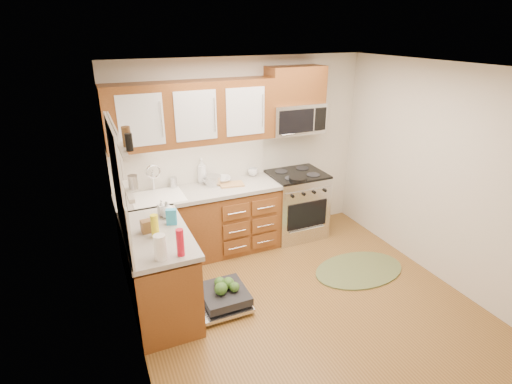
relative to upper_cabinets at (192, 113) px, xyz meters
name	(u,v)px	position (x,y,z in m)	size (l,w,h in m)	color
floor	(303,302)	(0.73, -1.57, -1.88)	(3.50, 3.50, 0.00)	brown
ceiling	(316,68)	(0.73, -1.57, 0.62)	(3.50, 3.50, 0.00)	white
wall_back	(243,152)	(0.73, 0.18, -0.62)	(3.50, 0.04, 2.50)	beige
wall_front	(452,302)	(0.73, -3.33, -0.62)	(3.50, 0.04, 2.50)	beige
wall_left	(127,233)	(-1.02, -1.57, -0.62)	(0.04, 3.50, 2.50)	beige
wall_right	(439,175)	(2.48, -1.57, -0.62)	(0.04, 3.50, 2.50)	beige
base_cabinet_back	(201,225)	(0.00, -0.12, -1.45)	(2.05, 0.60, 0.85)	#5C3114
base_cabinet_left	(160,275)	(-0.72, -1.05, -1.45)	(0.60, 1.25, 0.85)	#5C3114
countertop_back	(199,192)	(0.00, -0.14, -0.97)	(2.07, 0.64, 0.05)	#A5A097
countertop_left	(156,235)	(-0.71, -1.05, -0.97)	(0.64, 1.27, 0.05)	#A5A097
backsplash_back	(192,162)	(0.00, 0.16, -0.67)	(2.05, 0.02, 0.57)	beige
backsplash_left	(122,212)	(-1.01, -1.05, -0.67)	(0.02, 1.25, 0.57)	beige
upper_cabinets	(192,113)	(0.00, 0.00, 0.00)	(2.05, 0.35, 0.75)	#5C3114
cabinet_over_mw	(295,85)	(1.41, 0.00, 0.26)	(0.76, 0.35, 0.47)	#5C3114
range	(296,204)	(1.41, -0.15, -1.40)	(0.76, 0.64, 0.95)	silver
microwave	(295,118)	(1.41, -0.02, -0.18)	(0.76, 0.38, 0.40)	silver
sink	(159,207)	(-0.52, -0.16, -1.07)	(0.62, 0.50, 0.26)	white
dishwasher	(221,298)	(-0.13, -1.27, -1.77)	(0.70, 0.60, 0.20)	silver
window	(117,179)	(-1.01, -1.07, -0.32)	(0.03, 1.05, 1.05)	white
window_blind	(115,144)	(-0.98, -1.07, 0.00)	(0.02, 0.96, 0.40)	white
shelf_upper	(123,151)	(-0.99, -1.92, 0.17)	(0.04, 0.40, 0.03)	white
shelf_lower	(128,191)	(-0.99, -1.92, -0.12)	(0.04, 0.40, 0.03)	white
rug	(359,270)	(1.68, -1.32, -1.86)	(1.18, 0.77, 0.02)	#5F683B
skillet	(298,179)	(1.28, -0.40, -0.90)	(0.24, 0.24, 0.05)	black
stock_pot	(213,180)	(0.22, -0.04, -0.89)	(0.21, 0.21, 0.12)	silver
cutting_board	(232,184)	(0.44, -0.14, -0.94)	(0.30, 0.20, 0.02)	tan
canister	(174,182)	(-0.27, 0.07, -0.88)	(0.09, 0.09, 0.14)	silver
paper_towel_roll	(160,247)	(-0.76, -1.57, -0.83)	(0.11, 0.11, 0.24)	white
mustard_bottle	(155,226)	(-0.73, -1.14, -0.83)	(0.07, 0.07, 0.24)	yellow
red_bottle	(180,242)	(-0.59, -1.57, -0.82)	(0.07, 0.07, 0.26)	red
wooden_box	(148,226)	(-0.78, -1.01, -0.89)	(0.13, 0.09, 0.13)	brown
blue_carton	(171,217)	(-0.52, -0.93, -0.87)	(0.11, 0.06, 0.17)	#2A92C5
bowl_a	(221,180)	(0.34, 0.03, -0.92)	(0.26, 0.26, 0.06)	#999999
bowl_b	(212,180)	(0.22, 0.03, -0.91)	(0.26, 0.26, 0.08)	#999999
cup	(253,172)	(0.83, 0.07, -0.90)	(0.14, 0.14, 0.11)	#999999
soap_bottle_a	(202,171)	(0.11, 0.10, -0.79)	(0.13, 0.13, 0.33)	#999999
soap_bottle_b	(162,207)	(-0.57, -0.67, -0.86)	(0.08, 0.08, 0.18)	#999999
soap_bottle_c	(167,209)	(-0.53, -0.75, -0.85)	(0.15, 0.15, 0.19)	#999999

